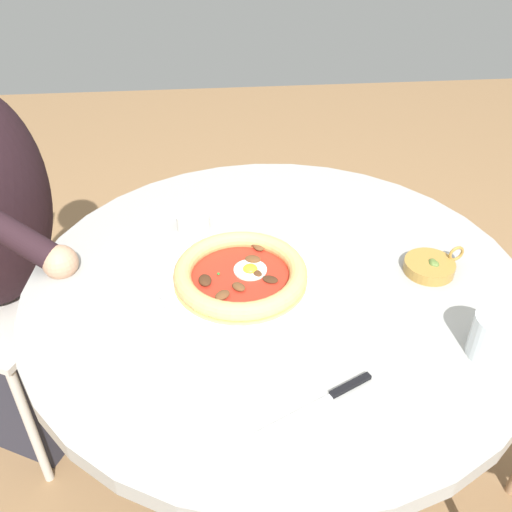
{
  "coord_description": "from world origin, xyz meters",
  "views": [
    {
      "loc": [
        -0.85,
        0.12,
        1.4
      ],
      "look_at": [
        0.03,
        0.04,
        0.75
      ],
      "focal_mm": 39.96,
      "sensor_mm": 36.0,
      "label": 1
    }
  ],
  "objects": [
    {
      "name": "pizza_on_plate",
      "position": [
        -0.01,
        0.07,
        0.73
      ],
      "size": [
        0.31,
        0.31,
        0.04
      ],
      "color": "white",
      "rests_on": "dining_table"
    },
    {
      "name": "olive_pan",
      "position": [
        -0.0,
        -0.3,
        0.72
      ],
      "size": [
        0.1,
        0.12,
        0.05
      ],
      "color": "olive",
      "rests_on": "dining_table"
    },
    {
      "name": "diner_person",
      "position": [
        0.32,
        0.64,
        0.52
      ],
      "size": [
        0.51,
        0.46,
        1.17
      ],
      "color": "#282833",
      "rests_on": "ground"
    },
    {
      "name": "steak_knife",
      "position": [
        -0.29,
        -0.05,
        0.71
      ],
      "size": [
        0.1,
        0.19,
        0.01
      ],
      "color": "silver",
      "rests_on": "dining_table"
    },
    {
      "name": "dining_table",
      "position": [
        0.0,
        0.0,
        0.55
      ],
      "size": [
        0.97,
        0.97,
        0.71
      ],
      "color": "#999993",
      "rests_on": "ground"
    },
    {
      "name": "ground_plane",
      "position": [
        0.0,
        0.0,
        -0.01
      ],
      "size": [
        6.0,
        6.0,
        0.02
      ],
      "primitive_type": "cube",
      "color": "olive"
    },
    {
      "name": "fork_utensil",
      "position": [
        0.28,
        -0.0,
        0.71
      ],
      "size": [
        0.17,
        0.04,
        0.0
      ],
      "color": "#BCBCC1",
      "rests_on": "dining_table"
    },
    {
      "name": "ramekin_capers",
      "position": [
        0.19,
        0.16,
        0.73
      ],
      "size": [
        0.07,
        0.07,
        0.03
      ],
      "color": "white",
      "rests_on": "dining_table"
    },
    {
      "name": "water_glass",
      "position": [
        -0.22,
        -0.33,
        0.75
      ],
      "size": [
        0.08,
        0.08,
        0.08
      ],
      "color": "silver",
      "rests_on": "dining_table"
    }
  ]
}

